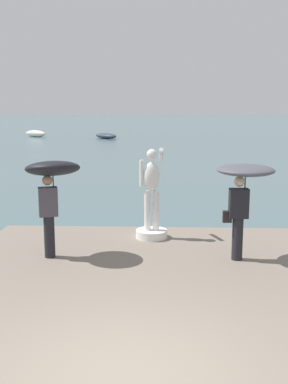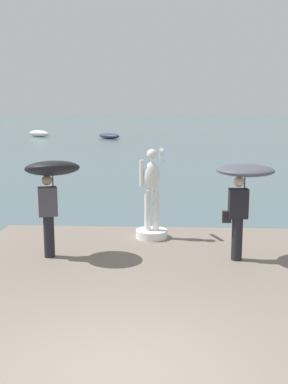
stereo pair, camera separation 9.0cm
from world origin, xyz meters
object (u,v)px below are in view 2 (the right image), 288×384
(onlooker_right, at_px, (243,183))
(boat_leftward, at_px, (39,133))
(statue_white_figure, at_px, (152,206))
(onlooker_left, at_px, (51,178))
(boat_rightward, at_px, (109,136))

(onlooker_right, bearing_deg, boat_leftward, 110.26)
(onlooker_right, bearing_deg, statue_white_figure, 141.02)
(statue_white_figure, height_order, boat_leftward, statue_white_figure)
(onlooker_left, distance_m, boat_leftward, 47.53)
(boat_leftward, distance_m, boat_rightward, 9.16)
(onlooker_left, bearing_deg, statue_white_figure, 36.62)
(onlooker_left, height_order, boat_rightward, onlooker_left)
(onlooker_left, distance_m, boat_rightward, 43.33)
(onlooker_left, xyz_separation_m, boat_rightward, (-4.21, 43.08, -1.75))
(statue_white_figure, bearing_deg, onlooker_right, -38.98)
(statue_white_figure, height_order, onlooker_left, statue_white_figure)
(boat_leftward, xyz_separation_m, boat_rightward, (8.78, -2.61, -0.09))
(onlooker_right, height_order, boat_leftward, onlooker_right)
(onlooker_right, bearing_deg, onlooker_left, 179.61)
(boat_leftward, bearing_deg, boat_rightward, -16.54)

